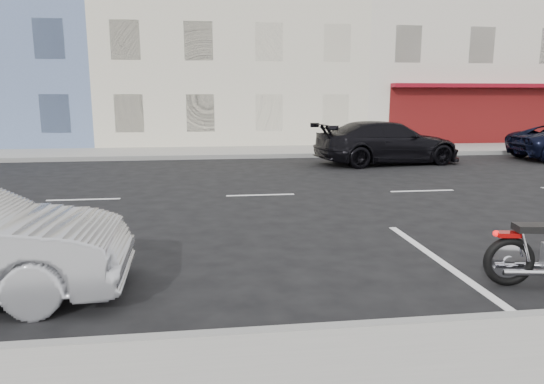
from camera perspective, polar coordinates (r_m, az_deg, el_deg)
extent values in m
plane|color=black|center=(11.77, 8.35, -0.12)|extent=(120.00, 120.00, 0.00)
cube|color=gray|center=(20.01, -12.67, 4.52)|extent=(80.00, 3.40, 0.15)
cube|color=gray|center=(4.99, -29.22, -16.25)|extent=(80.00, 0.12, 0.16)
cube|color=gray|center=(18.33, -13.14, 3.94)|extent=(80.00, 0.12, 0.16)
cube|color=beige|center=(27.66, -5.22, 18.25)|extent=(12.00, 12.00, 11.50)
cube|color=beige|center=(31.12, 20.75, 17.73)|extent=(14.00, 12.00, 12.50)
imported|color=black|center=(17.23, 13.40, 5.68)|extent=(5.30, 2.73, 1.47)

